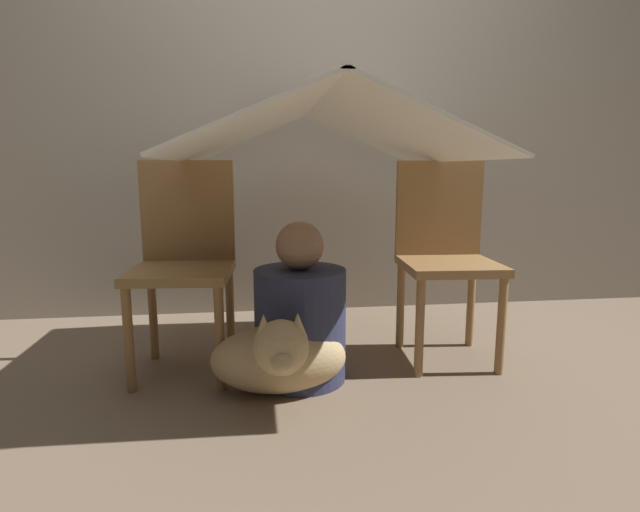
% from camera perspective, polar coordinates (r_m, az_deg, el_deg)
% --- Properties ---
extents(ground_plane, '(8.80, 8.80, 0.00)m').
position_cam_1_polar(ground_plane, '(2.07, 0.43, -13.64)').
color(ground_plane, '#7A6651').
extents(wall_back, '(7.00, 0.05, 2.50)m').
position_cam_1_polar(wall_back, '(2.94, -2.36, 18.17)').
color(wall_back, gray).
rests_on(wall_back, ground_plane).
extents(chair_left, '(0.42, 0.42, 0.86)m').
position_cam_1_polar(chair_left, '(2.12, -15.24, 0.02)').
color(chair_left, olive).
rests_on(chair_left, ground_plane).
extents(chair_right, '(0.41, 0.41, 0.86)m').
position_cam_1_polar(chair_right, '(2.25, 14.08, 0.64)').
color(chair_right, olive).
rests_on(chair_right, ground_plane).
extents(sheet_canopy, '(1.12, 1.20, 0.25)m').
position_cam_1_polar(sheet_canopy, '(2.02, -0.00, 14.43)').
color(sheet_canopy, silver).
extents(person_front, '(0.36, 0.36, 0.63)m').
position_cam_1_polar(person_front, '(1.98, -2.29, -6.93)').
color(person_front, '#2D3351').
rests_on(person_front, ground_plane).
extents(dog, '(0.51, 0.45, 0.36)m').
position_cam_1_polar(dog, '(1.86, -4.68, -11.39)').
color(dog, tan).
rests_on(dog, ground_plane).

